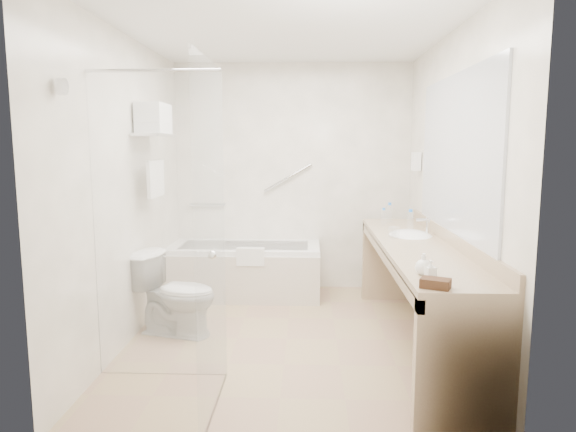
{
  "coord_description": "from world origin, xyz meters",
  "views": [
    {
      "loc": [
        0.17,
        -4.12,
        1.62
      ],
      "look_at": [
        0.0,
        0.3,
        1.0
      ],
      "focal_mm": 32.0,
      "sensor_mm": 36.0,
      "label": 1
    }
  ],
  "objects_px": {
    "bathtub": "(245,270)",
    "amenity_basket": "(435,283)",
    "toilet": "(176,294)",
    "water_bottle_left": "(384,218)",
    "vanity_counter": "(416,270)"
  },
  "relations": [
    {
      "from": "bathtub",
      "to": "amenity_basket",
      "type": "height_order",
      "value": "amenity_basket"
    },
    {
      "from": "toilet",
      "to": "amenity_basket",
      "type": "distance_m",
      "value": 2.4
    },
    {
      "from": "amenity_basket",
      "to": "water_bottle_left",
      "type": "bearing_deg",
      "value": 89.11
    },
    {
      "from": "amenity_basket",
      "to": "vanity_counter",
      "type": "bearing_deg",
      "value": 82.65
    },
    {
      "from": "bathtub",
      "to": "toilet",
      "type": "xyz_separation_m",
      "value": [
        -0.45,
        -1.15,
        0.07
      ]
    },
    {
      "from": "vanity_counter",
      "to": "amenity_basket",
      "type": "xyz_separation_m",
      "value": [
        -0.16,
        -1.25,
        0.24
      ]
    },
    {
      "from": "bathtub",
      "to": "amenity_basket",
      "type": "relative_size",
      "value": 10.35
    },
    {
      "from": "bathtub",
      "to": "water_bottle_left",
      "type": "relative_size",
      "value": 9.39
    },
    {
      "from": "vanity_counter",
      "to": "water_bottle_left",
      "type": "bearing_deg",
      "value": 98.14
    },
    {
      "from": "toilet",
      "to": "amenity_basket",
      "type": "height_order",
      "value": "amenity_basket"
    },
    {
      "from": "amenity_basket",
      "to": "water_bottle_left",
      "type": "height_order",
      "value": "water_bottle_left"
    },
    {
      "from": "vanity_counter",
      "to": "amenity_basket",
      "type": "relative_size",
      "value": 17.47
    },
    {
      "from": "vanity_counter",
      "to": "water_bottle_left",
      "type": "xyz_separation_m",
      "value": [
        -0.13,
        0.89,
        0.29
      ]
    },
    {
      "from": "water_bottle_left",
      "to": "toilet",
      "type": "bearing_deg",
      "value": -160.34
    },
    {
      "from": "bathtub",
      "to": "vanity_counter",
      "type": "relative_size",
      "value": 0.59
    }
  ]
}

